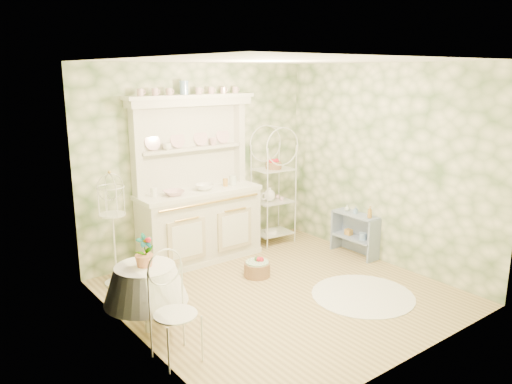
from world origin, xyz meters
TOP-DOWN VIEW (x-y plane):
  - floor at (0.00, 0.00)m, footprint 3.60×3.60m
  - ceiling at (0.00, 0.00)m, footprint 3.60×3.60m
  - wall_left at (-1.80, 0.00)m, footprint 3.60×3.60m
  - wall_right at (1.80, 0.00)m, footprint 3.60×3.60m
  - wall_back at (0.00, 1.80)m, footprint 3.60×3.60m
  - wall_front at (0.00, -1.80)m, footprint 3.60×3.60m
  - kitchen_dresser at (-0.20, 1.52)m, footprint 1.87×0.61m
  - bakers_rack at (1.09, 1.50)m, footprint 0.62×0.47m
  - side_shelf at (1.68, 0.35)m, footprint 0.30×0.75m
  - round_table at (-1.67, 0.12)m, footprint 0.82×0.82m
  - cafe_chair at (-1.68, -0.50)m, footprint 0.47×0.47m
  - birdcage_stand at (-1.47, 1.43)m, footprint 0.34×0.34m
  - floor_basket at (0.08, 0.58)m, footprint 0.48×0.48m
  - lace_rug at (0.72, -0.65)m, footprint 1.55×1.55m
  - bowl_floral at (-0.62, 1.47)m, footprint 0.31×0.31m
  - bowl_white at (-0.14, 1.48)m, footprint 0.34×0.34m
  - cup_left at (-0.57, 1.68)m, footprint 0.15×0.15m
  - cup_right at (0.15, 1.68)m, footprint 0.14×0.14m
  - potted_geranium at (-1.66, 0.11)m, footprint 0.18×0.13m
  - bottle_amber at (1.66, 0.09)m, footprint 0.07×0.07m
  - bottle_blue at (1.68, 0.36)m, footprint 0.05×0.05m
  - bottle_glass at (1.68, 0.53)m, footprint 0.09×0.09m

SIDE VIEW (x-z plane):
  - floor at x=0.00m, z-range 0.00..0.00m
  - lace_rug at x=0.72m, z-range 0.00..0.01m
  - floor_basket at x=0.08m, z-range 0.00..0.25m
  - side_shelf at x=1.68m, z-range 0.00..0.64m
  - round_table at x=-1.67m, z-range 0.00..0.68m
  - cafe_chair at x=-1.68m, z-range 0.00..1.00m
  - bottle_glass at x=1.68m, z-range 0.60..0.70m
  - bottle_blue at x=1.68m, z-range 0.60..0.70m
  - bottle_amber at x=1.66m, z-range 0.60..0.76m
  - birdcage_stand at x=-1.47m, z-range 0.00..1.37m
  - potted_geranium at x=-1.66m, z-range 0.68..1.02m
  - bakers_rack at x=1.09m, z-range 0.00..1.87m
  - bowl_floral at x=-0.62m, z-range 0.98..1.05m
  - bowl_white at x=-0.14m, z-range 0.98..1.06m
  - kitchen_dresser at x=-0.20m, z-range 0.00..2.29m
  - wall_left at x=-1.80m, z-range 1.35..1.35m
  - wall_right at x=1.80m, z-range 1.35..1.35m
  - wall_back at x=0.00m, z-range 1.35..1.35m
  - wall_front at x=0.00m, z-range 1.35..1.35m
  - cup_left at x=-0.57m, z-range 1.56..1.66m
  - cup_right at x=0.15m, z-range 1.56..1.66m
  - ceiling at x=0.00m, z-range 2.70..2.70m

